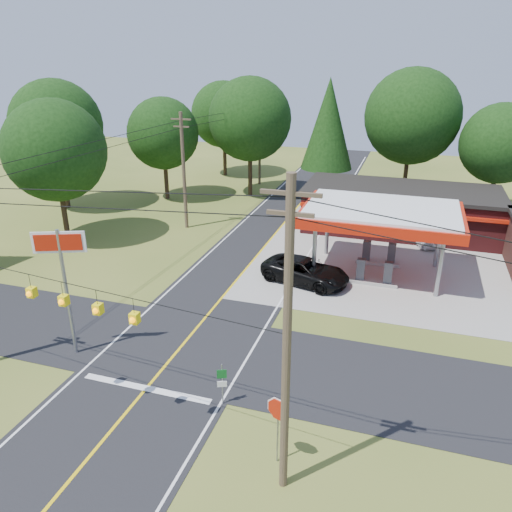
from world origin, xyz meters
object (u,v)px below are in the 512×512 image
(big_stop_sign, at_px, (62,264))
(octagonal_stop_sign, at_px, (278,414))
(suv_car, at_px, (305,271))
(gas_canopy, at_px, (381,216))
(sedan_car, at_px, (422,234))

(big_stop_sign, bearing_deg, octagonal_stop_sign, -18.46)
(suv_car, bearing_deg, octagonal_stop_sign, -156.76)
(suv_car, xyz_separation_m, big_stop_sign, (-9.55, -12.01, 4.23))
(gas_canopy, relative_size, big_stop_sign, 1.56)
(suv_car, xyz_separation_m, octagonal_stop_sign, (2.45, -16.01, 1.41))
(gas_canopy, distance_m, sedan_car, 8.68)
(suv_car, relative_size, octagonal_stop_sign, 2.02)
(sedan_car, distance_m, octagonal_stop_sign, 26.88)
(suv_car, xyz_separation_m, sedan_car, (7.45, 10.36, -0.07))
(big_stop_sign, bearing_deg, gas_canopy, 46.99)
(suv_car, height_order, sedan_car, suv_car)
(big_stop_sign, distance_m, octagonal_stop_sign, 12.96)
(octagonal_stop_sign, bearing_deg, big_stop_sign, 161.54)
(gas_canopy, height_order, octagonal_stop_sign, gas_canopy)
(suv_car, bearing_deg, gas_canopy, -41.45)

